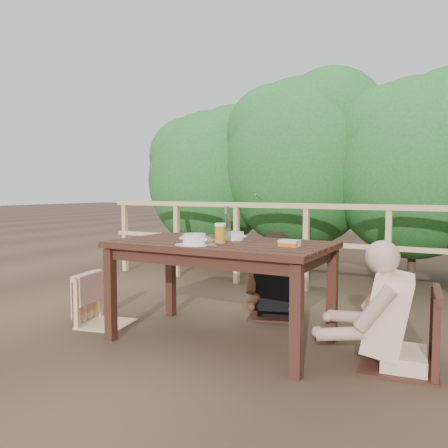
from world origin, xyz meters
The scene contains 16 objects.
ground centered at (0.00, 0.00, 0.00)m, with size 60.00×60.00×0.00m, color brown.
table centered at (0.00, 0.00, 0.38)m, with size 1.63×0.92×0.75m, color #361B13.
chair_left centered at (-1.06, -0.12, 0.42)m, with size 0.41×0.41×0.83m, color #E0B37E.
chair_far centered at (0.11, 0.86, 0.49)m, with size 0.48×0.48×0.97m, color #361B13.
chair_right centered at (1.28, 0.10, 0.50)m, with size 0.50×0.50×1.00m, color #361B13.
woman centered at (0.11, 0.88, 0.60)m, with size 0.49×0.60×1.21m, color black, non-canonical shape.
diner_right centered at (1.31, 0.10, 0.68)m, with size 0.55×0.68×1.37m, color beige, non-canonical shape.
railing centered at (0.00, 2.00, 0.51)m, with size 5.60×0.10×1.01m, color #E0B37E.
hedge_row centered at (0.40, 3.20, 1.90)m, with size 6.60×1.60×3.80m, color #246026, non-canonical shape.
soup_near centered at (-0.08, -0.25, 0.80)m, with size 0.28×0.28×0.09m, color white.
soup_far centered at (0.04, 0.15, 0.79)m, with size 0.24×0.24×0.08m, color white.
bread_roll centered at (-0.04, -0.15, 0.79)m, with size 0.11×0.09×0.07m, color #AB7F38.
beer_glass centered at (0.04, -0.08, 0.83)m, with size 0.08×0.08×0.16m, color gold.
bottle centered at (0.03, 0.04, 0.89)m, with size 0.07×0.07×0.28m, color white.
tumbler centered at (0.10, -0.32, 0.79)m, with size 0.07×0.07×0.08m, color silver.
butter_tub centered at (0.56, -0.03, 0.78)m, with size 0.14×0.10×0.06m, color white.
Camera 1 is at (1.68, -3.00, 1.16)m, focal length 36.54 mm.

